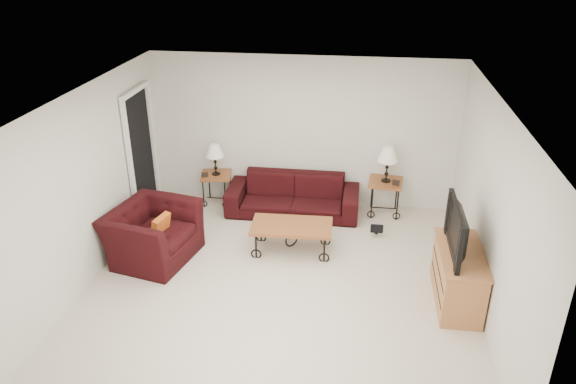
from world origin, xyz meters
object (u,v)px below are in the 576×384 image
Objects in this scene: lamp_left at (215,159)px; tv_stand at (458,277)px; sofa at (293,195)px; television at (463,230)px; armchair at (153,234)px; side_table_left at (217,189)px; lamp_right at (387,164)px; side_table_right at (384,197)px; backpack at (377,223)px; coffee_table at (292,238)px.

tv_stand is at bearing -31.91° from lamp_left.
sofa is 2.03× the size of television.
armchair is at bearing -137.06° from sofa.
television is at bearing -32.05° from lamp_left.
side_table_left is 0.92× the size of lamp_right.
lamp_right is (2.82, 0.00, 0.07)m from lamp_left.
lamp_right is (0.00, 0.00, 0.58)m from side_table_right.
tv_stand is 1.84m from backpack.
television is (3.64, -2.28, 0.74)m from side_table_left.
armchair is at bearing -103.61° from side_table_left.
armchair is 4.13m from tv_stand.
side_table_left is 2.02m from coffee_table.
lamp_right is 0.49× the size of armchair.
side_table_left is 0.45× the size of tv_stand.
tv_stand reaches higher than backpack.
coffee_table is 1.97m from armchair.
armchair is at bearing -138.42° from backpack.
side_table_right is 1.94m from coffee_table.
armchair is at bearing 173.70° from tv_stand.
side_table_right is at bearing 0.00° from lamp_right.
backpack is at bearing 121.91° from tv_stand.
sofa is 1.50m from side_table_right.
lamp_right is 3.77m from armchair.
lamp_right reaches higher than coffee_table.
side_table_left is 2.88m from lamp_right.
backpack is at bearing -15.12° from side_table_left.
armchair is at bearing -150.71° from lamp_right.
lamp_left is 2.86m from backpack.
armchair reaches higher than coffee_table.
lamp_right is at bearing 45.84° from coffee_table.
side_table_left is at bearing -1.12° from armchair.
coffee_table is 0.98× the size of armchair.
coffee_table is 3.03× the size of backpack.
armchair is 3.11× the size of backpack.
sofa is 3.14m from tv_stand.
lamp_right is 1.01m from backpack.
backpack is (1.37, -0.55, -0.12)m from sofa.
lamp_right is at bearing -160.09° from television.
side_table_right is at bearing -48.22° from armchair.
sofa is 1.22m from coffee_table.
sofa is 1.43m from lamp_left.
television is (2.31, -2.10, 0.70)m from sofa.
sofa is at bearing -34.57° from armchair.
sofa is 1.34m from side_table_left.
backpack is at bearing -148.62° from television.
side_table_left is at bearing 0.00° from lamp_left.
side_table_left reaches higher than backpack.
coffee_table is at bearing -64.54° from armchair.
side_table_right is at bearing 6.90° from sofa.
tv_stand reaches higher than sofa.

